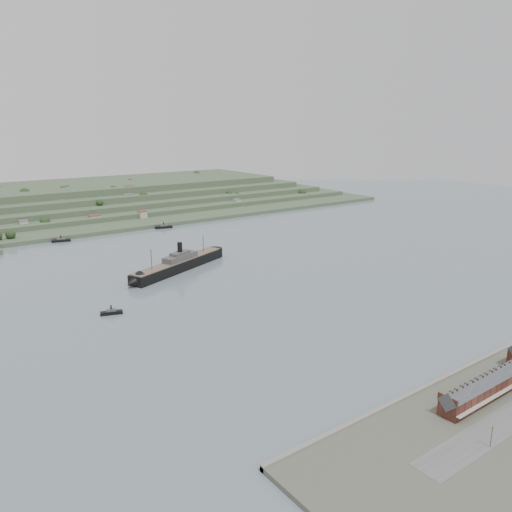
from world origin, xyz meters
TOP-DOWN VIEW (x-y plane):
  - ground at (0.00, 0.00)m, footprint 1400.00×1400.00m
  - terrace_row at (-10.00, -168.02)m, footprint 55.60×9.80m
  - far_peninsula at (27.91, 393.10)m, footprint 760.00×309.00m
  - steamship at (-26.42, 72.40)m, footprint 102.56×51.80m
  - tugboat at (-99.36, 14.76)m, footprint 13.34×7.18m
  - ferry_west at (-70.63, 225.00)m, footprint 17.64×8.82m
  - ferry_east at (36.76, 225.00)m, footprint 18.69×9.50m

SIDE VIEW (x-z plane):
  - ground at x=0.00m, z-range 0.00..0.00m
  - tugboat at x=-99.36m, z-range -1.49..4.32m
  - ferry_west at x=-70.63m, z-range -1.65..4.72m
  - ferry_east at x=36.76m, z-range -1.75..5.00m
  - steamship at x=-26.42m, z-range -8.19..17.78m
  - terrace_row at x=-10.00m, z-range 1.30..12.38m
  - far_peninsula at x=27.91m, z-range -3.12..26.88m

